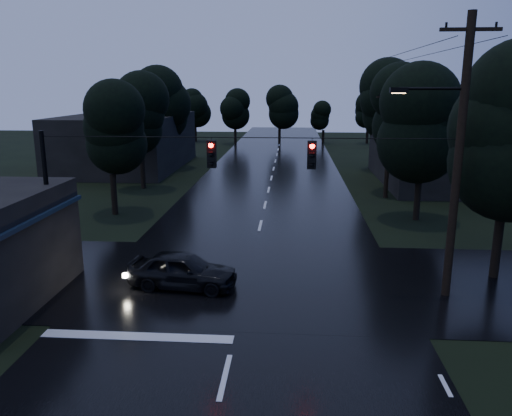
# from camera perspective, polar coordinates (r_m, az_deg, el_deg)

# --- Properties ---
(main_road) EXTENTS (12.00, 120.00, 0.02)m
(main_road) POSITION_cam_1_polar(r_m,az_deg,el_deg) (37.59, 1.45, 2.06)
(main_road) COLOR black
(main_road) RESTS_ON ground
(cross_street) EXTENTS (60.00, 9.00, 0.02)m
(cross_street) POSITION_cam_1_polar(r_m,az_deg,el_deg) (20.31, -0.95, -8.17)
(cross_street) COLOR black
(cross_street) RESTS_ON ground
(building_far_right) EXTENTS (10.00, 14.00, 4.40)m
(building_far_right) POSITION_cam_1_polar(r_m,az_deg,el_deg) (42.94, 20.84, 5.61)
(building_far_right) COLOR black
(building_far_right) RESTS_ON ground
(building_far_left) EXTENTS (10.00, 16.00, 5.00)m
(building_far_left) POSITION_cam_1_polar(r_m,az_deg,el_deg) (49.60, -14.48, 7.38)
(building_far_left) COLOR black
(building_far_left) RESTS_ON ground
(utility_pole_main) EXTENTS (3.50, 0.30, 10.00)m
(utility_pole_main) POSITION_cam_1_polar(r_m,az_deg,el_deg) (18.82, 21.89, 5.68)
(utility_pole_main) COLOR black
(utility_pole_main) RESTS_ON ground
(utility_pole_far) EXTENTS (2.00, 0.30, 7.50)m
(utility_pole_far) POSITION_cam_1_polar(r_m,az_deg,el_deg) (35.60, 14.92, 7.28)
(utility_pole_far) COLOR black
(utility_pole_far) RESTS_ON ground
(anchor_pole_left) EXTENTS (0.18, 0.18, 6.00)m
(anchor_pole_left) POSITION_cam_1_polar(r_m,az_deg,el_deg) (20.53, -22.60, -0.22)
(anchor_pole_left) COLOR black
(anchor_pole_left) RESTS_ON ground
(span_signals) EXTENTS (15.00, 0.37, 1.12)m
(span_signals) POSITION_cam_1_polar(r_m,az_deg,el_deg) (17.96, 0.48, 6.27)
(span_signals) COLOR black
(span_signals) RESTS_ON ground
(tree_corner_near) EXTENTS (4.48, 4.48, 9.44)m
(tree_corner_near) POSITION_cam_1_polar(r_m,az_deg,el_deg) (21.52, 27.12, 8.03)
(tree_corner_near) COLOR black
(tree_corner_near) RESTS_ON ground
(tree_left_a) EXTENTS (3.92, 3.92, 8.26)m
(tree_left_a) POSITION_cam_1_polar(r_m,az_deg,el_deg) (30.79, -16.41, 8.81)
(tree_left_a) COLOR black
(tree_left_a) RESTS_ON ground
(tree_left_b) EXTENTS (4.20, 4.20, 8.85)m
(tree_left_b) POSITION_cam_1_polar(r_m,az_deg,el_deg) (38.52, -13.15, 10.43)
(tree_left_b) COLOR black
(tree_left_b) RESTS_ON ground
(tree_left_c) EXTENTS (4.48, 4.48, 9.44)m
(tree_left_c) POSITION_cam_1_polar(r_m,az_deg,el_deg) (48.29, -10.36, 11.59)
(tree_left_c) COLOR black
(tree_left_c) RESTS_ON ground
(tree_right_a) EXTENTS (4.20, 4.20, 8.85)m
(tree_right_a) POSITION_cam_1_polar(r_m,az_deg,el_deg) (29.76, 18.58, 9.24)
(tree_right_a) COLOR black
(tree_right_a) RESTS_ON ground
(tree_right_b) EXTENTS (4.48, 4.48, 9.44)m
(tree_right_b) POSITION_cam_1_polar(r_m,az_deg,el_deg) (37.66, 16.53, 10.74)
(tree_right_b) COLOR black
(tree_right_b) RESTS_ON ground
(tree_right_c) EXTENTS (4.76, 4.76, 10.03)m
(tree_right_c) POSITION_cam_1_polar(r_m,az_deg,el_deg) (47.57, 14.73, 11.80)
(tree_right_c) COLOR black
(tree_right_c) RESTS_ON ground
(car) EXTENTS (4.34, 2.16, 1.42)m
(car) POSITION_cam_1_polar(r_m,az_deg,el_deg) (19.51, -8.37, -7.02)
(car) COLOR black
(car) RESTS_ON ground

